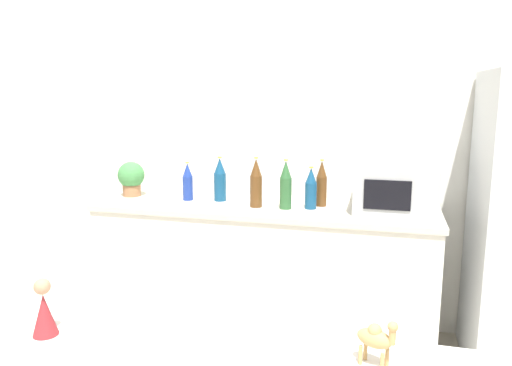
# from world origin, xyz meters

# --- Properties ---
(wall_back) EXTENTS (8.00, 0.06, 2.55)m
(wall_back) POSITION_xyz_m (0.00, 2.73, 1.27)
(wall_back) COLOR white
(wall_back) RESTS_ON ground_plane
(back_counter) EXTENTS (2.20, 0.63, 0.88)m
(back_counter) POSITION_xyz_m (-0.25, 2.40, 0.44)
(back_counter) COLOR white
(back_counter) RESTS_ON ground_plane
(potted_plant) EXTENTS (0.18, 0.18, 0.24)m
(potted_plant) POSITION_xyz_m (-1.22, 2.44, 1.01)
(potted_plant) COLOR #9E6B47
(potted_plant) RESTS_ON back_counter
(paper_towel_roll) EXTENTS (0.10, 0.10, 0.25)m
(paper_towel_roll) POSITION_xyz_m (-1.00, 2.40, 1.01)
(paper_towel_roll) COLOR white
(paper_towel_roll) RESTS_ON back_counter
(microwave) EXTENTS (0.48, 0.37, 0.28)m
(microwave) POSITION_xyz_m (0.56, 2.42, 1.02)
(microwave) COLOR #B2B5BA
(microwave) RESTS_ON back_counter
(back_bottle_0) EXTENTS (0.07, 0.07, 0.30)m
(back_bottle_0) POSITION_xyz_m (0.11, 2.47, 1.03)
(back_bottle_0) COLOR brown
(back_bottle_0) RESTS_ON back_counter
(back_bottle_1) EXTENTS (0.08, 0.08, 0.32)m
(back_bottle_1) POSITION_xyz_m (-0.29, 2.34, 1.04)
(back_bottle_1) COLOR brown
(back_bottle_1) RESTS_ON back_counter
(back_bottle_2) EXTENTS (0.08, 0.08, 0.30)m
(back_bottle_2) POSITION_xyz_m (-0.57, 2.45, 1.02)
(back_bottle_2) COLOR navy
(back_bottle_2) RESTS_ON back_counter
(back_bottle_3) EXTENTS (0.07, 0.07, 0.27)m
(back_bottle_3) POSITION_xyz_m (0.06, 2.38, 1.01)
(back_bottle_3) COLOR navy
(back_bottle_3) RESTS_ON back_counter
(back_bottle_4) EXTENTS (0.08, 0.08, 0.31)m
(back_bottle_4) POSITION_xyz_m (-0.10, 2.34, 1.03)
(back_bottle_4) COLOR #2D6033
(back_bottle_4) RESTS_ON back_counter
(back_bottle_5) EXTENTS (0.07, 0.07, 0.26)m
(back_bottle_5) POSITION_xyz_m (-0.79, 2.42, 1.01)
(back_bottle_5) COLOR navy
(back_bottle_5) RESTS_ON back_counter
(camel_figurine) EXTENTS (0.10, 0.07, 0.12)m
(camel_figurine) POSITION_xyz_m (0.50, 0.41, 1.07)
(camel_figurine) COLOR tan
(camel_figurine) RESTS_ON bar_counter
(wise_man_figurine_purple) EXTENTS (0.06, 0.06, 0.15)m
(wise_man_figurine_purple) POSITION_xyz_m (-0.32, 0.35, 1.06)
(wise_man_figurine_purple) COLOR maroon
(wise_man_figurine_purple) RESTS_ON bar_counter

